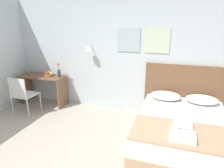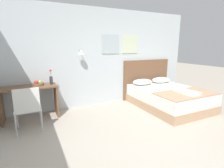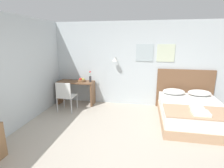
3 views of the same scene
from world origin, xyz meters
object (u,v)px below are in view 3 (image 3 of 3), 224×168
throw_blanket (199,112)px  fruit_bowl (82,80)px  flower_vase (90,78)px  pillow_left (174,92)px  folded_towel_mid_bed (201,113)px  pillow_right (199,93)px  desk_chair (65,94)px  headboard (184,89)px  desk (76,88)px  bed (191,113)px  folded_towel_near_foot (197,108)px

throw_blanket → fruit_bowl: 3.52m
flower_vase → pillow_left: bearing=-0.8°
folded_towel_mid_bed → pillow_right: bearing=75.9°
desk_chair → pillow_right: bearing=10.3°
pillow_right → fruit_bowl: fruit_bowl is taller
fruit_bowl → pillow_left: bearing=-0.9°
headboard → desk_chair: 3.62m
headboard → desk: (-3.43, -0.27, -0.08)m
pillow_left → desk: (-3.08, 0.02, -0.06)m
folded_towel_mid_bed → bed: bearing=89.0°
folded_towel_mid_bed → throw_blanket: bearing=84.7°
headboard → pillow_right: 0.46m
headboard → folded_towel_mid_bed: 1.75m
desk → flower_vase: flower_vase is taller
pillow_left → flower_vase: flower_vase is taller
desk → headboard: bearing=4.5°
bed → desk_chair: (-3.48, 0.05, 0.28)m
pillow_left → pillow_right: same height
headboard → pillow_left: 0.46m
bed → desk: (-3.43, 0.76, 0.28)m
pillow_left → pillow_right: size_ratio=1.00×
pillow_left → desk_chair: bearing=-167.5°
folded_towel_near_foot → fruit_bowl: (-3.22, 1.23, 0.24)m
desk_chair → folded_towel_near_foot: bearing=-8.0°
folded_towel_near_foot → desk_chair: desk_chair is taller
pillow_left → flower_vase: bearing=179.2°
fruit_bowl → flower_vase: bearing=-1.2°
folded_towel_near_foot → desk: bearing=160.6°
bed → headboard: (0.00, 1.03, 0.36)m
throw_blanket → desk_chair: bearing=169.7°
bed → headboard: 1.09m
bed → fruit_bowl: size_ratio=7.92×
bed → folded_towel_mid_bed: size_ratio=5.69×
bed → pillow_left: (-0.35, 0.74, 0.34)m
folded_towel_mid_bed → fruit_bowl: size_ratio=1.39×
pillow_right → folded_towel_mid_bed: bearing=-104.1°
desk_chair → flower_vase: 0.98m
pillow_left → folded_towel_near_foot: (0.34, -1.18, -0.03)m
fruit_bowl → throw_blanket: bearing=-22.9°
desk → throw_blanket: bearing=-21.4°
pillow_right → folded_towel_mid_bed: size_ratio=1.79×
throw_blanket → desk_chair: 3.54m
bed → fruit_bowl: fruit_bowl is taller
folded_towel_near_foot → folded_towel_mid_bed: size_ratio=0.82×
desk → desk_chair: 0.72m
desk → folded_towel_mid_bed: bearing=-23.5°
throw_blanket → desk_chair: size_ratio=1.65×
pillow_left → folded_towel_mid_bed: bearing=-76.9°
pillow_left → folded_towel_mid_bed: 1.50m
pillow_right → throw_blanket: pillow_right is taller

